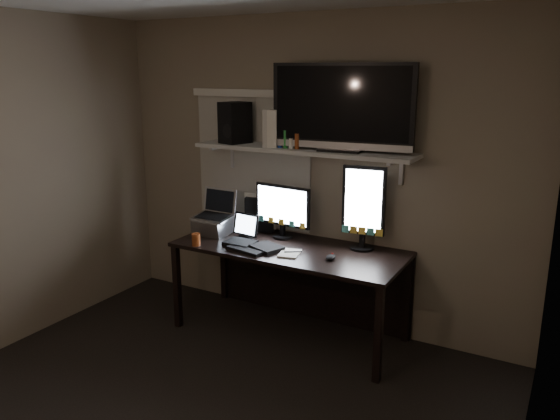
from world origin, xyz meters
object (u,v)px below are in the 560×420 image
Objects in this scene: mouse at (331,257)px; tv at (342,108)px; speaker at (235,123)px; game_console at (275,128)px; monitor_landscape at (283,211)px; cup at (196,240)px; monitor_portrait at (363,208)px; keyboard at (253,245)px; tablet at (247,226)px; laptop at (213,213)px; desk at (296,264)px.

tv reaches higher than mouse.
tv is 3.19× the size of speaker.
speaker reaches higher than game_console.
cup is (-0.49, -0.51, -0.17)m from monitor_landscape.
tv is (-0.18, -0.04, 0.74)m from monitor_portrait.
keyboard is 2.01× the size of tablet.
monitor_landscape is at bearing -23.43° from game_console.
monitor_portrait is 1.36× the size of keyboard.
laptop is at bearing -104.96° from speaker.
monitor_portrait reaches higher than laptop.
tv is (-0.07, 0.30, 1.05)m from mouse.
monitor_landscape is at bearing 174.35° from tv.
keyboard is (-0.08, -0.33, -0.21)m from monitor_landscape.
cup is (-1.06, -0.22, 0.03)m from mouse.
desk is 2.73× the size of monitor_portrait.
keyboard is at bearing 23.97° from cup.
speaker is at bearing -174.80° from monitor_landscape.
cup reaches higher than mouse.
mouse is 1.05× the size of cup.
desk is at bearing -173.66° from tv.
desk is 0.51m from tablet.
monitor_portrait is 0.97m from tablet.
mouse is 1.10m from tv.
monitor_landscape is 0.83m from speaker.
desk is at bearing -17.20° from monitor_landscape.
monitor_portrait is 1.82× the size of laptop.
cup is 1.01m from speaker.
speaker is at bearing 58.58° from laptop.
cup is at bearing -160.63° from monitor_portrait.
monitor_landscape reaches higher than keyboard.
monitor_portrait is 6.41× the size of mouse.
speaker is (-1.01, 0.30, 0.90)m from mouse.
desk is at bearing 9.82° from laptop.
tablet is 2.46× the size of cup.
cup is at bearing -158.48° from tv.
keyboard is at bearing -156.03° from tv.
cup is at bearing -128.45° from monitor_landscape.
laptop is 0.34× the size of tv.
monitor_landscape reaches higher than tablet.
keyboard is 0.64m from mouse.
laptop is (-1.13, 0.11, 0.16)m from mouse.
mouse is at bearing -22.15° from monitor_landscape.
tablet is at bearing 6.27° from laptop.
mouse reaches higher than desk.
monitor_landscape is at bearing 38.73° from tablet.
game_console reaches higher than keyboard.
game_console is (-0.57, 0.00, -0.17)m from tv.
game_console is at bearing 176.70° from monitor_portrait.
laptop reaches higher than cup.
monitor_landscape is 0.68m from game_console.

